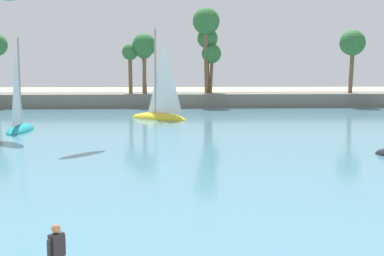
% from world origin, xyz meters
% --- Properties ---
extents(sea, '(220.00, 95.41, 0.06)m').
position_xyz_m(sea, '(0.00, 57.00, 0.03)').
color(sea, teal).
rests_on(sea, ground).
extents(palm_headland, '(100.65, 6.48, 13.31)m').
position_xyz_m(palm_headland, '(7.68, 64.71, 3.61)').
color(palm_headland, slate).
rests_on(palm_headland, ground).
extents(person_at_waterline, '(0.36, 0.47, 1.67)m').
position_xyz_m(person_at_waterline, '(-2.79, 8.77, 0.89)').
color(person_at_waterline, '#23232D').
rests_on(person_at_waterline, ground).
extents(sailboat_mid_bay, '(6.47, 5.52, 9.56)m').
position_xyz_m(sailboat_mid_bay, '(-0.97, 48.51, 0.92)').
color(sailboat_mid_bay, yellow).
rests_on(sailboat_mid_bay, sea).
extents(sailboat_toward_headland, '(1.71, 5.59, 8.09)m').
position_xyz_m(sailboat_toward_headland, '(-12.15, 39.31, 0.79)').
color(sailboat_toward_headland, teal).
rests_on(sailboat_toward_headland, sea).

